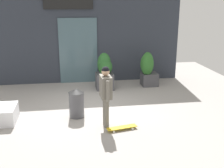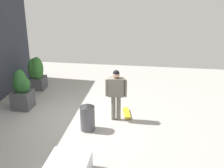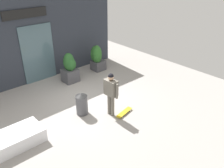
# 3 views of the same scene
# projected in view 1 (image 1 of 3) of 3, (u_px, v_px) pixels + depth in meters

# --- Properties ---
(ground_plane) EXTENTS (12.00, 12.00, 0.00)m
(ground_plane) POSITION_uv_depth(u_px,v_px,m) (93.00, 110.00, 8.47)
(ground_plane) COLOR #9E9993
(building_facade) EXTENTS (7.57, 0.31, 3.62)m
(building_facade) POSITION_uv_depth(u_px,v_px,m) (84.00, 37.00, 10.99)
(building_facade) COLOR #2D333D
(building_facade) RESTS_ON ground_plane
(skateboarder) EXTENTS (0.28, 0.65, 1.60)m
(skateboarder) POSITION_uv_depth(u_px,v_px,m) (106.00, 90.00, 7.12)
(skateboarder) COLOR #666056
(skateboarder) RESTS_ON ground_plane
(skateboard) EXTENTS (0.81, 0.34, 0.08)m
(skateboard) POSITION_uv_depth(u_px,v_px,m) (122.00, 127.00, 7.16)
(skateboard) COLOR gold
(skateboard) RESTS_ON ground_plane
(planter_box_left) EXTENTS (0.66, 0.60, 1.32)m
(planter_box_left) POSITION_uv_depth(u_px,v_px,m) (148.00, 69.00, 10.71)
(planter_box_left) COLOR #47474C
(planter_box_left) RESTS_ON ground_plane
(planter_box_right) EXTENTS (0.64, 0.61, 1.36)m
(planter_box_right) POSITION_uv_depth(u_px,v_px,m) (105.00, 71.00, 10.28)
(planter_box_right) COLOR #47474C
(planter_box_right) RESTS_ON ground_plane
(trash_bin) EXTENTS (0.43, 0.43, 0.82)m
(trash_bin) POSITION_uv_depth(u_px,v_px,m) (76.00, 103.00, 7.86)
(trash_bin) COLOR #4C4C51
(trash_bin) RESTS_ON ground_plane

